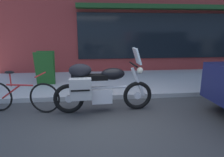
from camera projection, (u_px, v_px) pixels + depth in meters
ground_plane at (110, 119)px, 3.97m from camera, size 80.00×80.00×0.00m
touring_motorcycle at (98, 86)px, 4.19m from camera, size 2.20×0.72×1.41m
parked_bicycle at (21, 96)px, 4.25m from camera, size 1.73×0.53×0.93m
sandwich_board_sign at (45, 68)px, 5.99m from camera, size 0.55×0.43×1.03m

